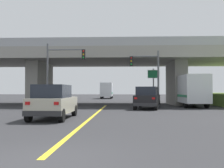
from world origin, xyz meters
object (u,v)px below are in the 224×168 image
Objects in this scene: traffic_signal_nearside at (149,71)px; semi_truck_distant at (107,90)px; box_truck at (191,90)px; traffic_signal_farside at (60,66)px; suv_crossing at (147,98)px; suv_lead at (53,102)px; highway_sign at (153,79)px.

traffic_signal_nearside reaches higher than semi_truck_distant.
box_truck is 13.55m from traffic_signal_farside.
traffic_signal_nearside is at bearing 91.04° from suv_crossing.
box_truck reaches higher than suv_crossing.
traffic_signal_nearside is at bearing -78.62° from semi_truck_distant.
traffic_signal_nearside is (6.56, 10.09, 2.53)m from suv_lead.
semi_truck_distant is (0.63, 39.52, 0.65)m from suv_lead.
traffic_signal_nearside is at bearing 56.96° from suv_lead.
traffic_signal_farside is (-1.96, 9.66, 2.99)m from suv_lead.
traffic_signal_farside is at bearing -94.97° from semi_truck_distant.
semi_truck_distant is at bearing 101.38° from traffic_signal_nearside.
suv_crossing is at bearing -102.07° from highway_sign.
suv_lead is 10.30m from traffic_signal_farside.
suv_lead is 10.85m from suv_crossing.
highway_sign is (7.48, 14.16, 1.93)m from suv_lead.
traffic_signal_farside reaches higher than semi_truck_distant.
suv_lead and suv_crossing have the same top height.
suv_crossing is at bearing 54.30° from suv_lead.
suv_lead is 0.68× the size of box_truck.
suv_lead is at bearing -123.04° from traffic_signal_nearside.
traffic_signal_farside reaches higher than highway_sign.
suv_crossing is (6.33, 8.81, -0.00)m from suv_lead.
highway_sign is 26.30m from semi_truck_distant.
suv_crossing is at bearing -144.14° from box_truck.
highway_sign reaches higher than suv_crossing.
box_truck is at bearing 11.31° from traffic_signal_farside.
suv_lead is 0.98× the size of suv_crossing.
box_truck is 5.40m from traffic_signal_nearside.
traffic_signal_farside reaches higher than suv_crossing.
semi_truck_distant is (-6.84, 25.36, -1.27)m from highway_sign.
suv_crossing is 2.84m from traffic_signal_nearside.
highway_sign is (-3.65, 1.88, 1.26)m from box_truck.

